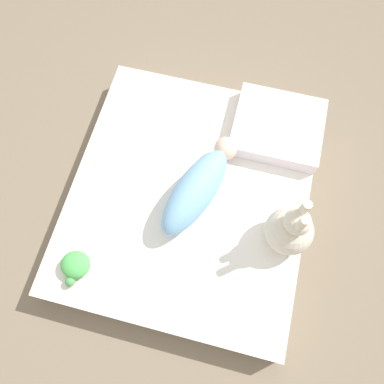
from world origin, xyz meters
The scene contains 6 objects.
ground_plane centered at (0.00, 0.00, 0.00)m, with size 12.00×12.00×0.00m, color #7A6B56.
bed_mattress centered at (0.00, 0.00, 0.07)m, with size 1.14×1.02×0.14m.
swaddled_baby centered at (0.00, 0.04, 0.23)m, with size 0.51×0.29×0.18m.
pillow centered at (-0.39, 0.31, 0.18)m, with size 0.35×0.39×0.08m.
bunny_plush centered at (0.09, 0.43, 0.26)m, with size 0.19×0.19×0.34m.
turtle_plush centered at (0.42, -0.36, 0.17)m, with size 0.14×0.12×0.07m.
Camera 1 is at (0.55, 0.15, 1.66)m, focal length 35.00 mm.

